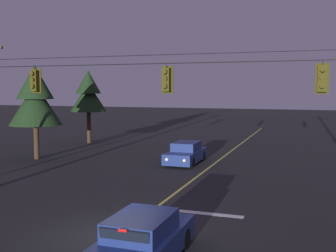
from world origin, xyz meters
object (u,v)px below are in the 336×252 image
object	(u,v)px
car_waiting_near_lane	(142,241)
traffic_light_centre	(322,78)
traffic_light_left_inner	(166,80)
car_oncoming_lead	(186,153)
tree_verge_near	(35,98)
tree_verge_far	(88,93)
traffic_light_leftmost	(35,81)

from	to	relation	value
car_waiting_near_lane	traffic_light_centre	bearing A→B (deg)	50.69
traffic_light_centre	car_waiting_near_lane	distance (m)	8.63
traffic_light_left_inner	car_waiting_near_lane	bearing A→B (deg)	-76.98
car_waiting_near_lane	car_oncoming_lead	distance (m)	15.75
tree_verge_near	car_oncoming_lead	bearing A→B (deg)	10.02
car_oncoming_lead	traffic_light_centre	bearing A→B (deg)	-50.43
tree_verge_far	car_oncoming_lead	bearing A→B (deg)	-31.87
car_waiting_near_lane	tree_verge_near	distance (m)	19.57
traffic_light_leftmost	traffic_light_left_inner	distance (m)	6.38
car_oncoming_lead	tree_verge_near	xyz separation A→B (m)	(-10.25, -1.81, 3.56)
traffic_light_leftmost	tree_verge_near	xyz separation A→B (m)	(-5.94, 7.90, -1.00)
traffic_light_left_inner	tree_verge_near	xyz separation A→B (m)	(-12.33, 7.90, -1.00)
traffic_light_centre	tree_verge_far	xyz separation A→B (m)	(-19.22, 16.67, -0.75)
traffic_light_leftmost	tree_verge_far	distance (m)	18.05
car_oncoming_lead	traffic_light_leftmost	bearing A→B (deg)	-113.91
car_waiting_near_lane	traffic_light_leftmost	bearing A→B (deg)	143.61
traffic_light_centre	tree_verge_near	size ratio (longest dim) A/B	0.19
car_waiting_near_lane	tree_verge_far	world-z (taller)	tree_verge_far
traffic_light_centre	tree_verge_near	xyz separation A→B (m)	(-18.28, 7.90, -1.00)
traffic_light_leftmost	car_waiting_near_lane	xyz separation A→B (m)	(7.69, -5.67, -4.57)
car_waiting_near_lane	car_oncoming_lead	bearing A→B (deg)	102.42
tree_verge_near	traffic_light_centre	bearing A→B (deg)	-23.38
traffic_light_centre	tree_verge_far	bearing A→B (deg)	139.06
traffic_light_leftmost	traffic_light_centre	xyz separation A→B (m)	(12.33, 0.00, 0.00)
traffic_light_centre	tree_verge_near	distance (m)	19.94
traffic_light_centre	car_waiting_near_lane	world-z (taller)	traffic_light_centre
traffic_light_left_inner	tree_verge_far	xyz separation A→B (m)	(-13.27, 16.67, -0.75)
tree_verge_near	traffic_light_left_inner	bearing A→B (deg)	-32.67
traffic_light_leftmost	traffic_light_centre	size ratio (longest dim) A/B	1.00
traffic_light_left_inner	traffic_light_centre	world-z (taller)	same
traffic_light_centre	car_oncoming_lead	xyz separation A→B (m)	(-8.03, 9.71, -4.57)
traffic_light_left_inner	traffic_light_centre	size ratio (longest dim) A/B	1.00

